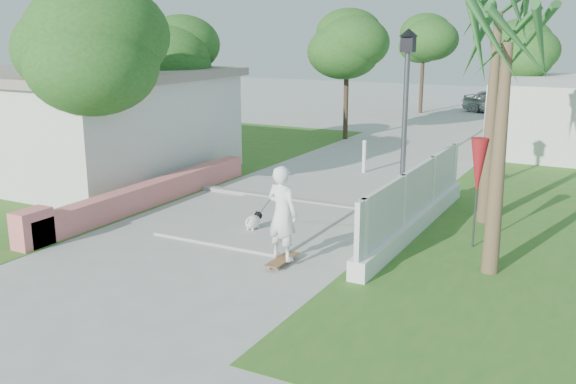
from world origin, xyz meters
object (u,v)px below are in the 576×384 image
Objects in this scene: skateboarder at (267,209)px; dog at (254,221)px; patio_umbrella at (478,168)px; bollard at (364,156)px; street_lamp at (405,120)px; parked_car at (499,102)px.

skateboarder reaches higher than dog.
skateboarder is at bearing -151.51° from patio_umbrella.
street_lamp is at bearing -59.04° from bollard.
dog is at bearing -165.41° from patio_umbrella.
bollard reaches higher than dog.
street_lamp is 1.13× the size of parked_car.
bollard is (-2.70, 4.50, -1.84)m from street_lamp.
bollard is 6.71m from dog.
patio_umbrella is 23.00m from parked_car.
bollard is at bearing 91.15° from dog.
street_lamp is 1.93× the size of patio_umbrella.
bollard is 0.47× the size of patio_umbrella.
street_lamp reaches higher than bollard.
street_lamp is 4.11m from dog.
parked_car reaches higher than dog.
street_lamp is at bearing -152.69° from parked_car.
patio_umbrella is at bearing -148.16° from parked_car.
skateboarder reaches higher than parked_car.
skateboarder is 0.57× the size of parked_car.
skateboarder is (0.84, -7.54, 0.26)m from bollard.
skateboarder is (-1.86, -3.04, -1.58)m from street_lamp.
street_lamp is at bearing -109.73° from skateboarder.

